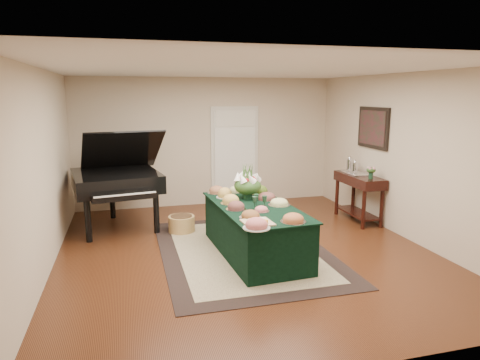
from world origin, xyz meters
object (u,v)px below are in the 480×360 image
object	(u,v)px
buffet_table	(255,230)
mahogany_sideboard	(359,186)
floral_centerpiece	(248,182)
grand_piano	(117,180)

from	to	relation	value
buffet_table	mahogany_sideboard	world-z (taller)	mahogany_sideboard
floral_centerpiece	grand_piano	bearing A→B (deg)	144.36
floral_centerpiece	grand_piano	world-z (taller)	grand_piano
floral_centerpiece	grand_piano	size ratio (longest dim) A/B	0.23
mahogany_sideboard	grand_piano	bearing A→B (deg)	170.56
buffet_table	grand_piano	world-z (taller)	grand_piano
buffet_table	floral_centerpiece	xyz separation A→B (m)	(0.02, 0.46, 0.63)
floral_centerpiece	grand_piano	xyz separation A→B (m)	(-1.99, 1.43, -0.13)
floral_centerpiece	mahogany_sideboard	size ratio (longest dim) A/B	0.38
grand_piano	mahogany_sideboard	size ratio (longest dim) A/B	1.62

